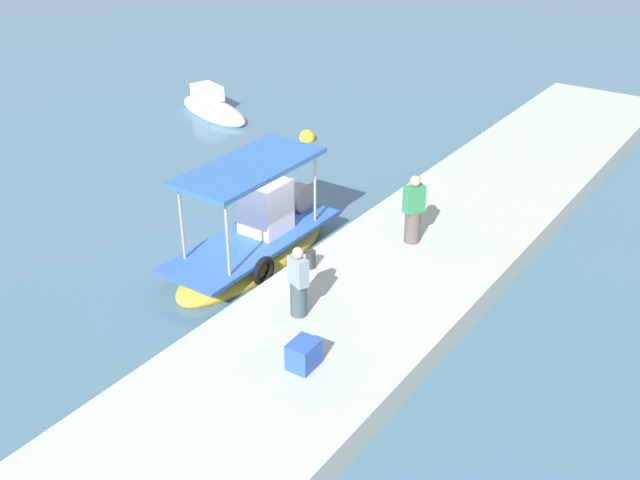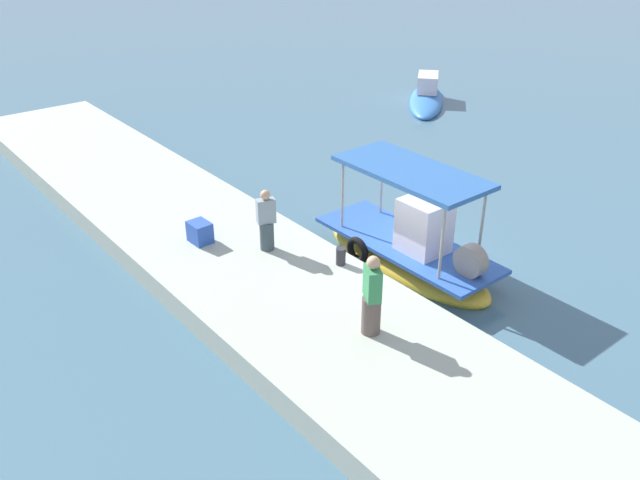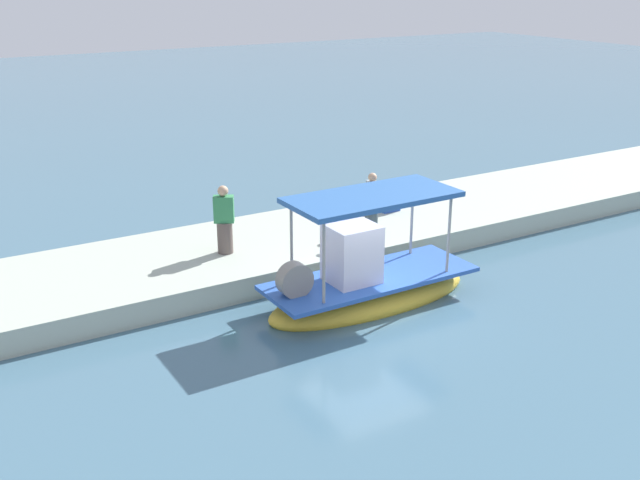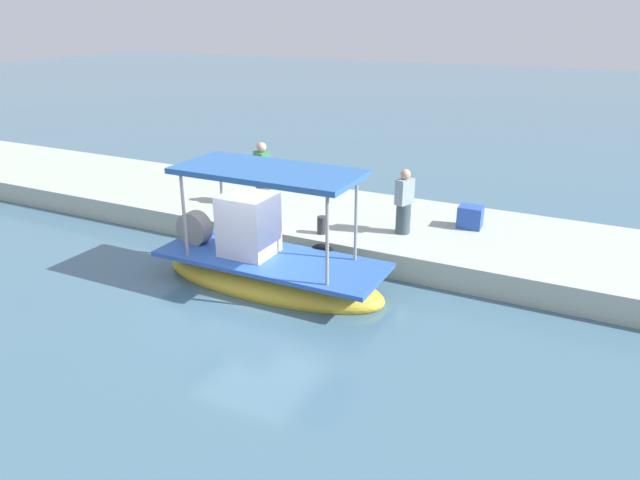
{
  "view_description": "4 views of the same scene",
  "coord_description": "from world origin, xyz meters",
  "px_view_note": "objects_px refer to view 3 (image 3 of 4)",
  "views": [
    {
      "loc": [
        -12.84,
        -11.02,
        9.45
      ],
      "look_at": [
        0.47,
        -1.76,
        0.79
      ],
      "focal_mm": 41.59,
      "sensor_mm": 36.0,
      "label": 1
    },
    {
      "loc": [
        10.22,
        -11.41,
        8.79
      ],
      "look_at": [
        -0.85,
        -2.54,
        1.26
      ],
      "focal_mm": 37.63,
      "sensor_mm": 36.0,
      "label": 2
    },
    {
      "loc": [
        9.1,
        13.12,
        7.49
      ],
      "look_at": [
        0.11,
        -1.93,
        1.09
      ],
      "focal_mm": 41.76,
      "sensor_mm": 36.0,
      "label": 3
    },
    {
      "loc": [
        -6.61,
        10.06,
        5.77
      ],
      "look_at": [
        -0.81,
        -1.47,
        0.74
      ],
      "focal_mm": 33.16,
      "sensor_mm": 36.0,
      "label": 4
    }
  ],
  "objects_px": {
    "main_fishing_boat": "(367,284)",
    "fisherman_near_bollard": "(224,223)",
    "mooring_bollard": "(336,242)",
    "cargo_crate": "(388,202)",
    "fisherman_by_crate": "(372,204)"
  },
  "relations": [
    {
      "from": "fisherman_by_crate",
      "to": "mooring_bollard",
      "type": "xyz_separation_m",
      "value": [
        1.76,
        0.95,
        -0.52
      ]
    },
    {
      "from": "main_fishing_boat",
      "to": "fisherman_near_bollard",
      "type": "distance_m",
      "value": 4.06
    },
    {
      "from": "mooring_bollard",
      "to": "cargo_crate",
      "type": "xyz_separation_m",
      "value": [
        -3.16,
        -2.08,
        0.06
      ]
    },
    {
      "from": "main_fishing_boat",
      "to": "mooring_bollard",
      "type": "xyz_separation_m",
      "value": [
        -0.38,
        -1.98,
        0.35
      ]
    },
    {
      "from": "fisherman_near_bollard",
      "to": "cargo_crate",
      "type": "relative_size",
      "value": 3.0
    },
    {
      "from": "fisherman_near_bollard",
      "to": "cargo_crate",
      "type": "height_order",
      "value": "fisherman_near_bollard"
    },
    {
      "from": "fisherman_by_crate",
      "to": "cargo_crate",
      "type": "height_order",
      "value": "fisherman_by_crate"
    },
    {
      "from": "cargo_crate",
      "to": "mooring_bollard",
      "type": "bearing_deg",
      "value": 33.4
    },
    {
      "from": "mooring_bollard",
      "to": "cargo_crate",
      "type": "bearing_deg",
      "value": -146.6
    },
    {
      "from": "cargo_crate",
      "to": "fisherman_by_crate",
      "type": "bearing_deg",
      "value": 39.19
    },
    {
      "from": "fisherman_by_crate",
      "to": "mooring_bollard",
      "type": "bearing_deg",
      "value": 28.2
    },
    {
      "from": "main_fishing_boat",
      "to": "fisherman_near_bollard",
      "type": "xyz_separation_m",
      "value": [
        2.15,
        -3.31,
        0.94
      ]
    },
    {
      "from": "fisherman_near_bollard",
      "to": "cargo_crate",
      "type": "distance_m",
      "value": 5.75
    },
    {
      "from": "mooring_bollard",
      "to": "cargo_crate",
      "type": "distance_m",
      "value": 3.78
    },
    {
      "from": "fisherman_near_bollard",
      "to": "cargo_crate",
      "type": "bearing_deg",
      "value": -172.46
    }
  ]
}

